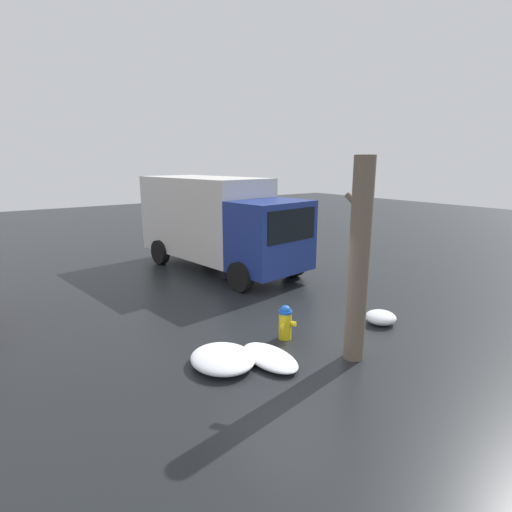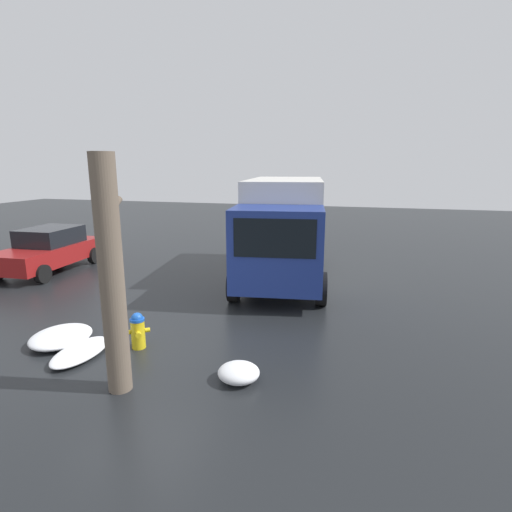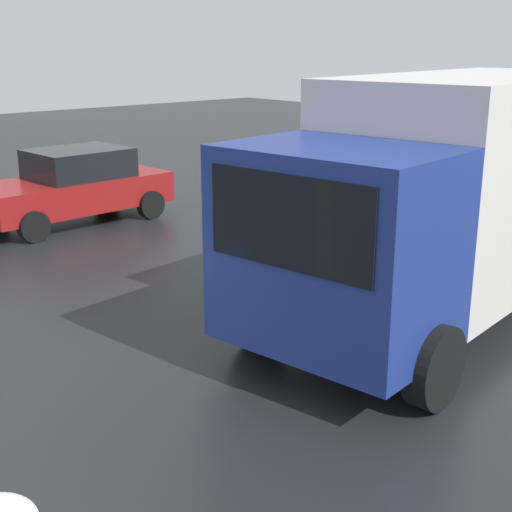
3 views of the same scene
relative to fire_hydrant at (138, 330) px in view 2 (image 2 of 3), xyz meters
name	(u,v)px [view 2 (image 2 of 3)]	position (x,y,z in m)	size (l,w,h in m)	color
ground_plane	(139,348)	(0.00, 0.00, -0.39)	(60.00, 60.00, 0.00)	black
fire_hydrant	(138,330)	(0.00, 0.00, 0.00)	(0.40, 0.45, 0.76)	yellow
tree_trunk	(112,277)	(-1.44, -0.53, 1.55)	(0.59, 0.39, 3.86)	#6B5B4C
delivery_truck	(284,226)	(5.96, -1.81, 1.35)	(7.00, 3.34, 3.21)	navy
pedestrian	(261,258)	(4.72, -1.37, 0.54)	(0.37, 0.37, 1.69)	#23232D
parked_car	(49,249)	(4.65, 6.32, 0.38)	(4.05, 2.08, 1.51)	maroon
snow_pile_by_hydrant	(239,373)	(-0.68, -2.37, -0.24)	(0.71, 0.73, 0.30)	white
snow_pile_curbside	(61,337)	(-0.22, 1.71, -0.25)	(1.32, 1.17, 0.28)	white
snow_pile_by_tree	(80,352)	(-0.63, 0.91, -0.29)	(1.42, 0.76, 0.19)	white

